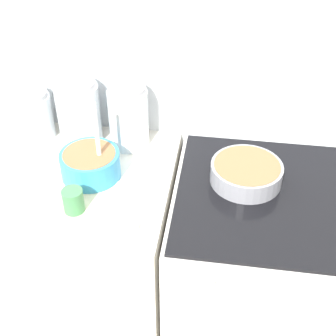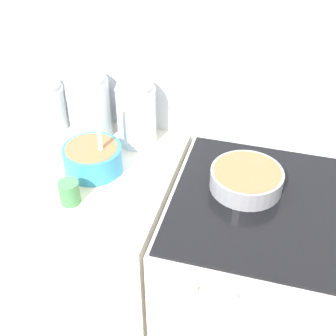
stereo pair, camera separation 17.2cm
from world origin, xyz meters
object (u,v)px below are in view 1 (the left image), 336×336
Objects in this scene: mixing_bowl at (90,163)px; storage_jar_left at (32,118)px; baking_pan at (246,172)px; storage_jar_middle at (79,116)px; storage_jar_right at (129,120)px; tin_can at (73,201)px; stove at (257,278)px.

storage_jar_left is at bearing 143.03° from mixing_bowl.
storage_jar_middle reaches higher than baking_pan.
storage_jar_right is 0.44m from tin_can.
storage_jar_middle reaches higher than storage_jar_right.
stove is at bearing -33.08° from baking_pan.
storage_jar_right is at bearing 0.00° from storage_jar_middle.
storage_jar_middle is at bearing 0.00° from storage_jar_left.
storage_jar_right reaches higher than tin_can.
storage_jar_middle reaches higher than storage_jar_left.
storage_jar_left is at bearing -180.00° from storage_jar_right.
tin_can is at bearing -54.64° from storage_jar_left.
tin_can is (-0.10, -0.43, -0.07)m from storage_jar_right.
storage_jar_left is 0.20m from storage_jar_middle.
mixing_bowl is 0.26m from storage_jar_right.
mixing_bowl reaches higher than storage_jar_middle.
baking_pan is 1.29× the size of storage_jar_left.
mixing_bowl is 1.56× the size of storage_jar_left.
stove is 3.52× the size of storage_jar_middle.
storage_jar_left is (-0.98, 0.24, 0.56)m from stove.
storage_jar_middle is 0.20m from storage_jar_right.
storage_jar_right reaches higher than baking_pan.
storage_jar_right is (-0.57, 0.24, 0.58)m from stove.
stove is at bearing -0.82° from mixing_bowl.
mixing_bowl is at bearing 88.23° from tin_can.
storage_jar_left is at bearing 166.13° from stove.
stove is 0.52m from baking_pan.
stove is 10.19× the size of tin_can.
storage_jar_right reaches higher than stove.
tin_can is (0.10, -0.43, -0.07)m from storage_jar_middle.
storage_jar_middle is (-0.11, 0.23, 0.05)m from mixing_bowl.
tin_can reaches higher than baking_pan.
storage_jar_middle is (-0.68, 0.18, 0.07)m from baking_pan.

